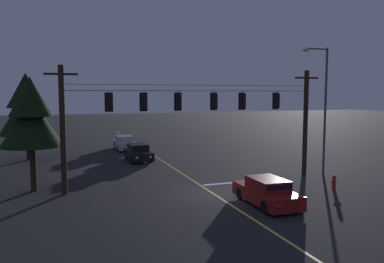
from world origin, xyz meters
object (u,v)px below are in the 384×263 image
object	(u,v)px
traffic_light_centre	(179,102)
car_oncoming_lead	(138,152)
car_oncoming_trailing	(125,143)
tree_verge_far	(31,115)
traffic_light_far_right	(277,101)
traffic_light_left_inner	(144,102)
traffic_light_rightmost	(243,101)
tree_verge_near	(27,107)
traffic_light_right_inner	(215,101)
car_waiting_near_lane	(267,192)
street_lamp_corner	(322,100)
traffic_light_leftmost	(109,102)
fire_hydrant	(334,182)

from	to	relation	value
traffic_light_centre	car_oncoming_lead	xyz separation A→B (m)	(-0.60, 9.75, -4.52)
car_oncoming_trailing	tree_verge_far	size ratio (longest dim) A/B	0.67
traffic_light_far_right	car_oncoming_trailing	bearing A→B (deg)	114.82
traffic_light_left_inner	car_oncoming_lead	world-z (taller)	traffic_light_left_inner
traffic_light_rightmost	tree_verge_near	size ratio (longest dim) A/B	0.16
traffic_light_far_right	traffic_light_right_inner	bearing A→B (deg)	180.00
car_waiting_near_lane	street_lamp_corner	size ratio (longest dim) A/B	0.49
traffic_light_leftmost	tree_verge_near	size ratio (longest dim) A/B	0.16
traffic_light_leftmost	traffic_light_right_inner	xyz separation A→B (m)	(6.55, 0.00, 0.00)
street_lamp_corner	traffic_light_right_inner	bearing A→B (deg)	179.73
traffic_light_right_inner	tree_verge_far	world-z (taller)	tree_verge_far
car_oncoming_lead	fire_hydrant	distance (m)	16.44
car_oncoming_lead	car_oncoming_trailing	xyz separation A→B (m)	(-0.08, 6.59, 0.00)
car_oncoming_lead	tree_verge_near	world-z (taller)	tree_verge_near
traffic_light_leftmost	car_oncoming_trailing	world-z (taller)	traffic_light_leftmost
street_lamp_corner	tree_verge_far	world-z (taller)	street_lamp_corner
traffic_light_right_inner	car_oncoming_lead	bearing A→B (deg)	107.00
traffic_light_left_inner	traffic_light_far_right	xyz separation A→B (m)	(9.01, 0.00, 0.00)
car_oncoming_trailing	traffic_light_left_inner	bearing A→B (deg)	-95.09
traffic_light_right_inner	street_lamp_corner	xyz separation A→B (m)	(8.09, -0.04, 0.07)
traffic_light_far_right	car_waiting_near_lane	size ratio (longest dim) A/B	0.28
car_oncoming_trailing	fire_hydrant	bearing A→B (deg)	-65.86
traffic_light_left_inner	tree_verge_far	size ratio (longest dim) A/B	0.18
traffic_light_leftmost	tree_verge_near	xyz separation A→B (m)	(-5.28, 12.93, -0.63)
tree_verge_far	fire_hydrant	size ratio (longest dim) A/B	7.90
traffic_light_right_inner	traffic_light_left_inner	bearing A→B (deg)	180.00
traffic_light_leftmost	street_lamp_corner	xyz separation A→B (m)	(14.64, -0.04, 0.07)
traffic_light_far_right	tree_verge_near	xyz separation A→B (m)	(-16.32, 12.93, -0.63)
traffic_light_left_inner	car_oncoming_trailing	world-z (taller)	traffic_light_left_inner
traffic_light_centre	tree_verge_near	world-z (taller)	tree_verge_near
car_waiting_near_lane	tree_verge_far	xyz separation A→B (m)	(-11.38, 6.96, 3.77)
traffic_light_left_inner	traffic_light_far_right	size ratio (longest dim) A/B	1.00
traffic_light_right_inner	car_oncoming_lead	xyz separation A→B (m)	(-2.98, 9.75, -4.52)
tree_verge_far	traffic_light_right_inner	bearing A→B (deg)	-7.33
traffic_light_leftmost	traffic_light_far_right	bearing A→B (deg)	0.00
car_oncoming_lead	street_lamp_corner	bearing A→B (deg)	-41.47
traffic_light_far_right	fire_hydrant	bearing A→B (deg)	-68.71
car_waiting_near_lane	street_lamp_corner	xyz separation A→B (m)	(7.51, 5.53, 4.59)
traffic_light_rightmost	tree_verge_far	distance (m)	12.88
traffic_light_centre	tree_verge_far	size ratio (longest dim) A/B	0.18
traffic_light_right_inner	fire_hydrant	size ratio (longest dim) A/B	1.45
car_waiting_near_lane	traffic_light_centre	bearing A→B (deg)	117.93
traffic_light_right_inner	traffic_light_far_right	distance (m)	4.49
traffic_light_centre	car_oncoming_trailing	distance (m)	16.96
traffic_light_rightmost	car_oncoming_trailing	distance (m)	17.68
traffic_light_rightmost	tree_verge_far	bearing A→B (deg)	173.79
car_oncoming_trailing	traffic_light_leftmost	bearing A→B (deg)	-102.05
car_waiting_near_lane	street_lamp_corner	world-z (taller)	street_lamp_corner
traffic_light_far_right	car_oncoming_trailing	xyz separation A→B (m)	(-7.55, 16.33, -4.52)
car_oncoming_lead	tree_verge_near	size ratio (longest dim) A/B	0.60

